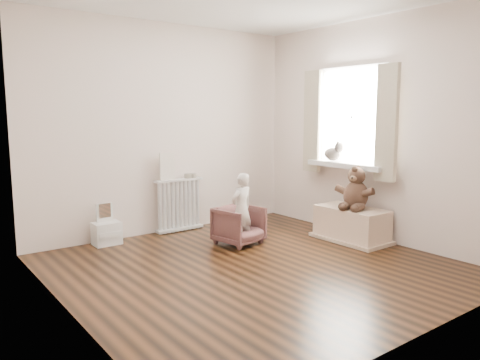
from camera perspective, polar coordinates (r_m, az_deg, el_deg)
floor at (r=4.69m, az=1.88°, el=-10.51°), size 3.60×3.60×0.01m
back_wall at (r=5.96m, az=-9.06°, el=6.13°), size 3.60×0.02×2.60m
front_wall at (r=3.26m, az=22.35°, el=3.97°), size 3.60×0.02×2.60m
left_wall at (r=3.60m, az=-20.98°, el=4.39°), size 0.02×3.60×2.60m
right_wall at (r=5.75m, az=16.11°, el=5.84°), size 0.02×3.60×2.60m
window at (r=5.90m, az=13.59°, el=7.44°), size 0.03×0.90×1.10m
window_sill at (r=5.87m, az=12.84°, el=1.79°), size 0.22×1.10×0.06m
curtain_left at (r=5.47m, az=17.47°, el=6.62°), size 0.06×0.26×1.30m
curtain_right at (r=6.20m, az=8.82°, el=7.04°), size 0.06×0.26×1.30m
radiator at (r=6.00m, az=-7.44°, el=-2.57°), size 0.64×0.12×0.68m
paper_doll at (r=5.86m, az=-8.87°, el=1.63°), size 0.20×0.02×0.34m
tin_a at (r=6.02m, az=-6.38°, el=0.50°), size 0.09×0.09×0.06m
tin_b at (r=6.06m, az=-5.78°, el=0.55°), size 0.10×0.10×0.05m
toy_vanity at (r=5.59m, az=-16.00°, el=-4.83°), size 0.30×0.22×0.48m
armchair at (r=5.41m, az=-0.13°, el=-5.55°), size 0.55×0.56×0.44m
child at (r=5.33m, az=0.19°, el=-3.49°), size 0.33×0.24×0.81m
toy_bench at (r=5.72m, az=13.44°, el=-5.21°), size 0.44×0.83×0.39m
teddy_bear at (r=5.59m, az=13.98°, el=-0.63°), size 0.48×0.42×0.50m
plush_cat at (r=5.99m, az=11.27°, el=3.21°), size 0.27×0.34×0.25m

